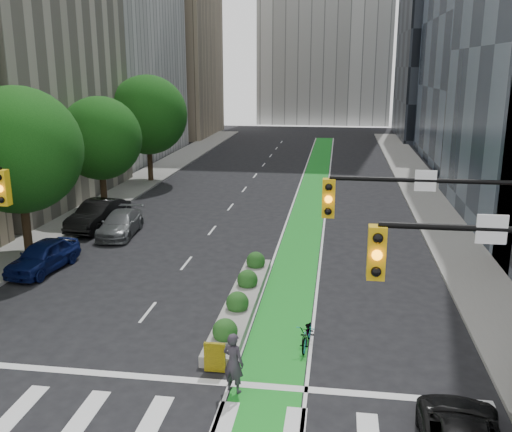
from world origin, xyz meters
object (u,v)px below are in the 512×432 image
(parked_car_left_far, at_px, (120,224))
(bicycle, at_px, (307,334))
(parked_car_left_near, at_px, (43,256))
(cyclist, at_px, (233,363))
(parked_car_left_mid, at_px, (98,215))
(median_planter, at_px, (242,299))

(parked_car_left_far, bearing_deg, bicycle, -51.40)
(bicycle, distance_m, parked_car_left_near, 14.44)
(cyclist, height_order, parked_car_left_mid, cyclist)
(cyclist, bearing_deg, parked_car_left_near, -15.75)
(parked_car_left_near, distance_m, parked_car_left_far, 6.50)
(bicycle, height_order, cyclist, cyclist)
(median_planter, distance_m, parked_car_left_far, 12.81)
(cyclist, bearing_deg, median_planter, -58.81)
(bicycle, bearing_deg, parked_car_left_far, 139.08)
(parked_car_left_near, height_order, parked_car_left_far, parked_car_left_near)
(cyclist, xyz_separation_m, parked_car_left_mid, (-11.50, 16.72, -0.11))
(bicycle, xyz_separation_m, parked_car_left_far, (-11.69, 12.29, 0.21))
(median_planter, xyz_separation_m, parked_car_left_mid, (-10.70, 10.49, 0.48))
(parked_car_left_mid, height_order, parked_car_left_far, parked_car_left_mid)
(parked_car_left_mid, bearing_deg, parked_car_left_far, -25.94)
(median_planter, relative_size, parked_car_left_mid, 1.97)
(cyclist, relative_size, parked_car_left_mid, 0.37)
(bicycle, distance_m, cyclist, 3.86)
(parked_car_left_near, relative_size, parked_car_left_mid, 0.84)
(median_planter, distance_m, parked_car_left_mid, 14.99)
(parked_car_left_mid, bearing_deg, median_planter, -37.53)
(cyclist, bearing_deg, parked_car_left_far, -34.29)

